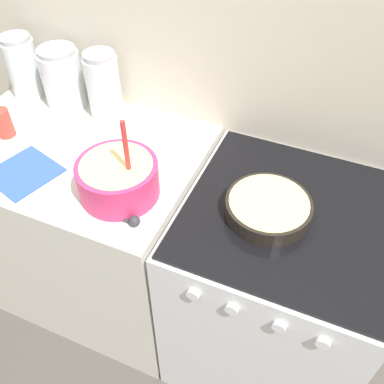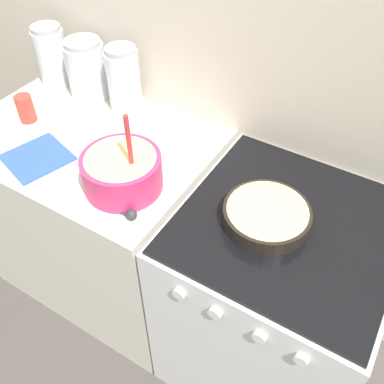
# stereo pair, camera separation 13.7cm
# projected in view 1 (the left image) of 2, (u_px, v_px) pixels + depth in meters

# --- Properties ---
(ground_plane) EXTENTS (12.00, 12.00, 0.00)m
(ground_plane) POSITION_uv_depth(u_px,v_px,m) (158.00, 379.00, 1.88)
(ground_plane) COLOR #4C4742
(wall_back) EXTENTS (4.94, 0.05, 2.40)m
(wall_back) POSITION_uv_depth(u_px,v_px,m) (230.00, 52.00, 1.50)
(wall_back) COLOR beige
(wall_back) RESTS_ON ground_plane
(countertop_cabinet) EXTENTS (0.97, 0.69, 0.89)m
(countertop_cabinet) POSITION_uv_depth(u_px,v_px,m) (90.00, 225.00, 1.92)
(countertop_cabinet) COLOR silver
(countertop_cabinet) RESTS_ON ground_plane
(stove) EXTENTS (0.69, 0.71, 0.89)m
(stove) POSITION_uv_depth(u_px,v_px,m) (272.00, 289.00, 1.69)
(stove) COLOR silver
(stove) RESTS_ON ground_plane
(mixing_bowl) EXTENTS (0.27, 0.27, 0.30)m
(mixing_bowl) POSITION_uv_depth(u_px,v_px,m) (118.00, 177.00, 1.39)
(mixing_bowl) COLOR #E0336B
(mixing_bowl) RESTS_ON countertop_cabinet
(baking_pan) EXTENTS (0.27, 0.27, 0.06)m
(baking_pan) POSITION_uv_depth(u_px,v_px,m) (268.00, 207.00, 1.35)
(baking_pan) COLOR black
(baking_pan) RESTS_ON stove
(storage_jar_left) EXTENTS (0.13, 0.13, 0.26)m
(storage_jar_left) POSITION_uv_depth(u_px,v_px,m) (24.00, 71.00, 1.79)
(storage_jar_left) COLOR silver
(storage_jar_left) RESTS_ON countertop_cabinet
(storage_jar_middle) EXTENTS (0.16, 0.16, 0.25)m
(storage_jar_middle) POSITION_uv_depth(u_px,v_px,m) (63.00, 81.00, 1.74)
(storage_jar_middle) COLOR silver
(storage_jar_middle) RESTS_ON countertop_cabinet
(storage_jar_right) EXTENTS (0.13, 0.13, 0.27)m
(storage_jar_right) POSITION_uv_depth(u_px,v_px,m) (104.00, 90.00, 1.68)
(storage_jar_right) COLOR silver
(storage_jar_right) RESTS_ON countertop_cabinet
(tin_can) EXTENTS (0.07, 0.07, 0.11)m
(tin_can) POSITION_uv_depth(u_px,v_px,m) (3.00, 123.00, 1.62)
(tin_can) COLOR #CC3F33
(tin_can) RESTS_ON countertop_cabinet
(recipe_page) EXTENTS (0.26, 0.26, 0.01)m
(recipe_page) POSITION_uv_depth(u_px,v_px,m) (24.00, 173.00, 1.50)
(recipe_page) COLOR #3359B2
(recipe_page) RESTS_ON countertop_cabinet
(measuring_spoon) EXTENTS (0.12, 0.04, 0.04)m
(measuring_spoon) POSITION_uv_depth(u_px,v_px,m) (131.00, 220.00, 1.33)
(measuring_spoon) COLOR #333338
(measuring_spoon) RESTS_ON countertop_cabinet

